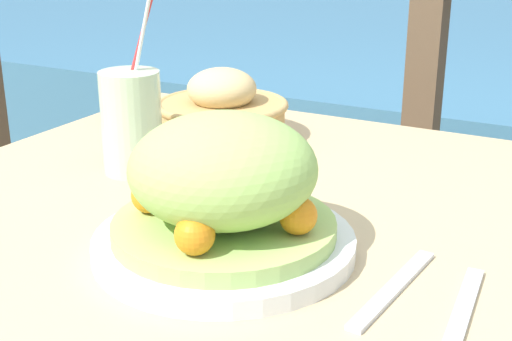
# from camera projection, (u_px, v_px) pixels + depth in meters

# --- Properties ---
(patio_table) EXTENTS (0.93, 0.83, 0.72)m
(patio_table) POSITION_uv_depth(u_px,v_px,m) (261.00, 271.00, 0.96)
(patio_table) COLOR tan
(patio_table) RESTS_ON ground_plane
(railing_fence) EXTENTS (2.80, 0.08, 1.03)m
(railing_fence) POSITION_uv_depth(u_px,v_px,m) (426.00, 56.00, 1.53)
(railing_fence) COLOR brown
(railing_fence) RESTS_ON ground_plane
(salad_plate) EXTENTS (0.29, 0.29, 0.15)m
(salad_plate) POSITION_uv_depth(u_px,v_px,m) (223.00, 195.00, 0.75)
(salad_plate) COLOR silver
(salad_plate) RESTS_ON patio_table
(drink_glass) EXTENTS (0.08, 0.08, 0.25)m
(drink_glass) POSITION_uv_depth(u_px,v_px,m) (132.00, 122.00, 1.00)
(drink_glass) COLOR beige
(drink_glass) RESTS_ON patio_table
(bread_basket) EXTENTS (0.22, 0.22, 0.12)m
(bread_basket) POSITION_uv_depth(u_px,v_px,m) (222.00, 111.00, 1.16)
(bread_basket) COLOR tan
(bread_basket) RESTS_ON patio_table
(fork) EXTENTS (0.03, 0.18, 0.00)m
(fork) POSITION_uv_depth(u_px,v_px,m) (394.00, 288.00, 0.70)
(fork) COLOR silver
(fork) RESTS_ON patio_table
(knife) EXTENTS (0.03, 0.18, 0.00)m
(knife) POSITION_uv_depth(u_px,v_px,m) (462.00, 313.00, 0.65)
(knife) COLOR silver
(knife) RESTS_ON patio_table
(orange_near_basket) EXTENTS (0.08, 0.08, 0.08)m
(orange_near_basket) POSITION_uv_depth(u_px,v_px,m) (138.00, 98.00, 1.27)
(orange_near_basket) COLOR orange
(orange_near_basket) RESTS_ON patio_table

